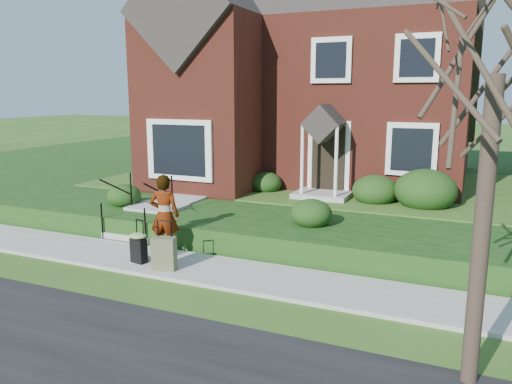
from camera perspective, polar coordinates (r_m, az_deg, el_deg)
The scene contains 11 objects.
ground at distance 10.72m, azimuth -7.03°, elevation -8.78°, with size 120.00×120.00×0.00m, color #2D5119.
sidewalk at distance 10.71m, azimuth -7.04°, elevation -8.58°, with size 60.00×1.60×0.08m, color #9E9B93.
terrace at distance 19.86m, azimuth 19.84°, elevation 0.82°, with size 44.00×20.00×0.60m, color #13370F.
walkway at distance 15.95m, azimuth -5.69°, elevation 0.23°, with size 1.20×6.00×0.06m, color #9E9B93.
main_house at distance 19.10m, azimuth 7.41°, elevation 15.95°, with size 10.40×10.20×9.40m.
front_steps at distance 13.39m, azimuth -12.29°, elevation -2.78°, with size 1.40×2.02×1.50m.
foundation_shrubs at distance 14.65m, azimuth 4.25°, elevation 1.18°, with size 9.77×4.41×1.17m.
woman at distance 11.24m, azimuth -10.41°, elevation -2.63°, with size 0.67×0.44×1.84m, color #999999.
suitcase_black at distance 11.00m, azimuth -13.28°, elevation -6.03°, with size 0.45×0.40×0.94m.
suitcase_olive at distance 10.47m, azimuth -10.47°, elevation -6.92°, with size 0.53×0.38×1.03m.
tree_verge at distance 6.47m, azimuth 26.04°, elevation 15.24°, with size 4.23×4.23×6.05m.
Camera 1 is at (5.20, -8.64, 3.65)m, focal length 35.00 mm.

